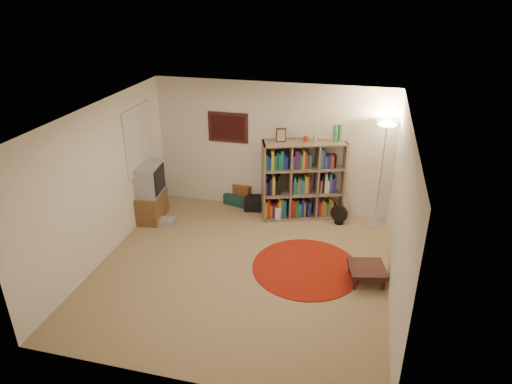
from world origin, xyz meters
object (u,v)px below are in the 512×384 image
(floor_fan, at_px, (339,215))
(suitcase, at_px, (242,199))
(floor_lamp, at_px, (385,140))
(side_table, at_px, (367,269))
(bookshelf, at_px, (302,181))
(tv_stand, at_px, (147,193))

(floor_fan, height_order, suitcase, floor_fan)
(floor_lamp, height_order, side_table, floor_lamp)
(bookshelf, xyz_separation_m, side_table, (1.29, -1.83, -0.52))
(floor_fan, xyz_separation_m, side_table, (0.55, -1.69, 0.02))
(bookshelf, distance_m, tv_stand, 2.89)
(floor_lamp, bearing_deg, tv_stand, -169.70)
(bookshelf, bearing_deg, tv_stand, 176.79)
(floor_lamp, bearing_deg, floor_fan, -168.96)
(bookshelf, height_order, tv_stand, bookshelf)
(floor_lamp, bearing_deg, bookshelf, 179.56)
(floor_lamp, xyz_separation_m, tv_stand, (-4.19, -0.76, -1.13))
(suitcase, bearing_deg, bookshelf, 3.95)
(tv_stand, bearing_deg, suitcase, 26.93)
(floor_lamp, distance_m, side_table, 2.33)
(tv_stand, bearing_deg, side_table, -20.97)
(bookshelf, relative_size, floor_fan, 4.80)
(bookshelf, xyz_separation_m, floor_fan, (0.75, -0.14, -0.54))
(side_table, bearing_deg, suitcase, 140.58)
(floor_lamp, height_order, suitcase, floor_lamp)
(floor_lamp, relative_size, suitcase, 2.74)
(tv_stand, relative_size, side_table, 1.73)
(floor_fan, relative_size, tv_stand, 0.34)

